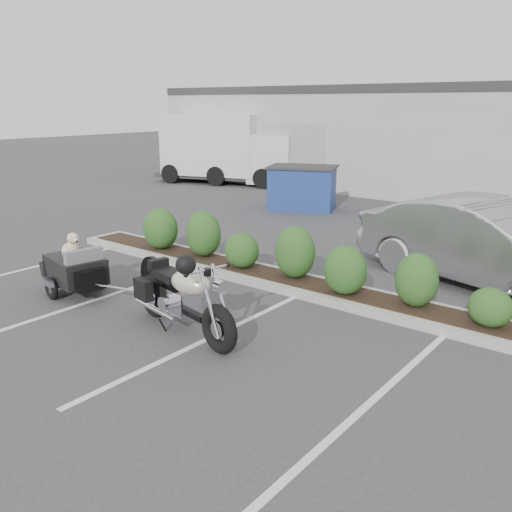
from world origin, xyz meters
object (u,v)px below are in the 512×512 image
Objects in this scene: motorcycle at (182,298)px; sedan at (486,243)px; dumpster at (302,187)px; delivery_truck at (229,150)px; pet_trailer at (75,268)px.

sedan reaches higher than motorcycle.
dumpster is 0.38× the size of delivery_truck.
delivery_truck is at bearing 139.62° from motorcycle.
dumpster is at bearing 73.14° from sedan.
motorcycle is at bearing 165.64° from sedan.
motorcycle reaches higher than pet_trailer.
dumpster is 6.64m from delivery_truck.
dumpster reaches higher than pet_trailer.
dumpster is (-4.12, 9.40, 0.15)m from motorcycle.
delivery_truck is (-5.85, 3.07, 0.67)m from dumpster.
delivery_truck is at bearing 129.38° from dumpster.
motorcycle is 1.23× the size of pet_trailer.
sedan reaches higher than pet_trailer.
sedan is 1.94× the size of dumpster.
motorcycle is 0.97× the size of dumpster.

